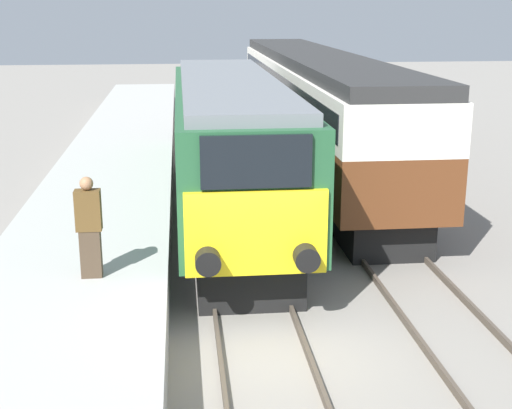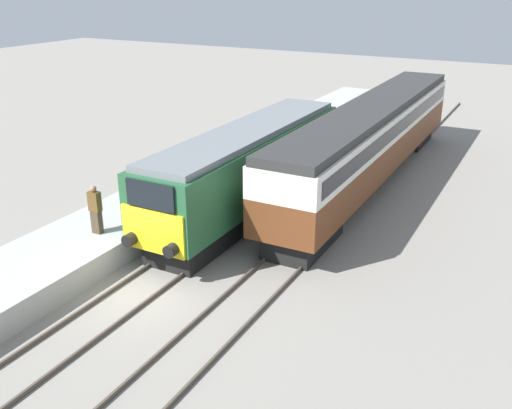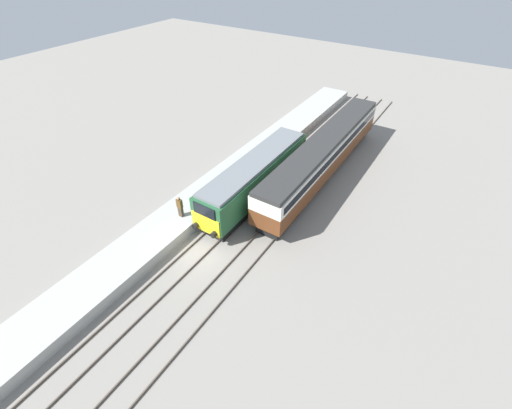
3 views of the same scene
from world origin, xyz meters
The scene contains 7 objects.
ground_plane centered at (0.00, 0.00, 0.00)m, with size 120.00×120.00×0.00m, color gray.
platform_left centered at (-3.30, 8.00, 0.46)m, with size 3.50×50.00×0.92m.
rails_near_track centered at (0.00, 5.00, 0.07)m, with size 1.51×60.00×0.14m.
rails_far_track centered at (3.40, 5.00, 0.07)m, with size 1.50×60.00×0.14m.
locomotive centered at (0.00, 7.27, 2.10)m, with size 2.70×13.54×3.77m.
passenger_carriage centered at (3.40, 13.49, 2.43)m, with size 2.75×20.65×3.97m.
person_on_platform centered at (-2.88, 1.14, 1.83)m, with size 0.44×0.26×1.81m.
Camera 1 is at (-1.25, -10.91, 5.56)m, focal length 50.00 mm.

